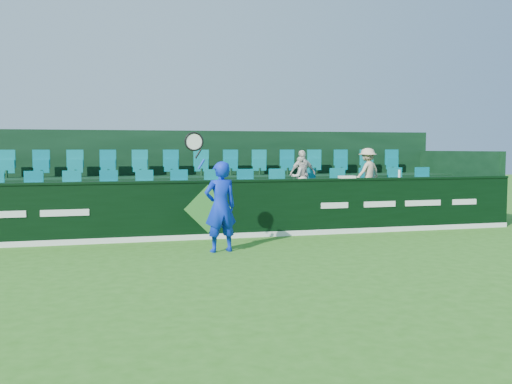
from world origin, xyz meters
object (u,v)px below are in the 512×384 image
object	(u,v)px
tennis_player	(220,206)
spectator_left	(300,177)
towel	(347,177)
drinks_bottle	(399,174)
spectator_right	(368,172)
spectator_middle	(303,174)

from	to	relation	value
tennis_player	spectator_left	size ratio (longest dim) A/B	2.33
towel	drinks_bottle	size ratio (longest dim) A/B	1.97
spectator_right	towel	distance (m)	1.57
spectator_left	towel	xyz separation A→B (m)	(0.83, -1.12, 0.05)
spectator_right	drinks_bottle	xyz separation A→B (m)	(0.32, -1.12, 0.00)
drinks_bottle	towel	bearing A→B (deg)	180.00
spectator_middle	drinks_bottle	world-z (taller)	spectator_middle
spectator_middle	tennis_player	bearing A→B (deg)	37.77
spectator_left	spectator_middle	distance (m)	0.12
spectator_left	drinks_bottle	size ratio (longest dim) A/B	5.55
spectator_right	towel	bearing A→B (deg)	21.31
tennis_player	drinks_bottle	bearing A→B (deg)	19.25
towel	drinks_bottle	xyz separation A→B (m)	(1.42, 0.00, 0.07)
tennis_player	towel	bearing A→B (deg)	26.13
spectator_right	drinks_bottle	distance (m)	1.17
drinks_bottle	spectator_middle	bearing A→B (deg)	152.67
spectator_left	spectator_right	world-z (taller)	spectator_right
tennis_player	drinks_bottle	size ratio (longest dim) A/B	12.92
drinks_bottle	spectator_left	bearing A→B (deg)	153.53
spectator_middle	spectator_right	distance (m)	1.85
spectator_middle	towel	distance (m)	1.35
spectator_middle	drinks_bottle	bearing A→B (deg)	144.57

